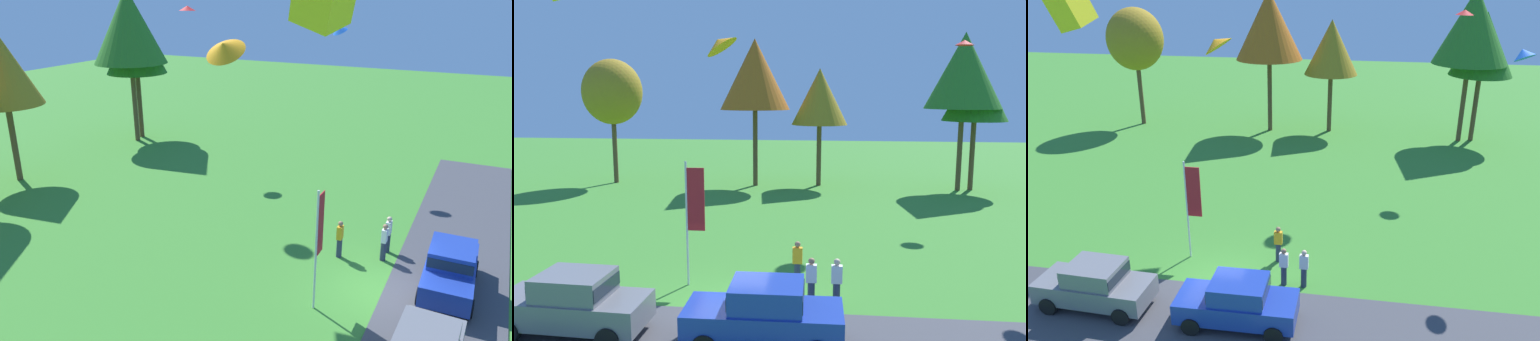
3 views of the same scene
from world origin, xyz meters
The scene contains 13 objects.
ground_plane centered at (0.00, 0.00, 0.00)m, with size 120.00×120.00×0.00m, color #3D842D.
pavement_strip centered at (0.00, -2.21, 0.03)m, with size 36.00×4.40×0.06m, color #424247.
car_sedan_mid_row centered at (1.35, -2.24, 1.04)m, with size 4.42×1.99×1.84m.
person_beside_suv centered at (3.41, 0.56, 0.88)m, with size 0.36×0.24×1.71m.
person_on_lawn centered at (2.03, 2.35, 0.88)m, with size 0.36×0.24×1.71m.
person_watching_sky centered at (2.58, 0.56, 0.88)m, with size 0.36×0.24×1.71m.
tree_far_right centered at (2.61, 22.96, 6.77)m, with size 4.22×4.22×8.92m.
tree_center_back centered at (12.79, 21.98, 8.61)m, with size 5.36×5.36×11.32m.
tree_far_left centered at (13.77, 22.31, 7.32)m, with size 4.57×4.57×9.64m.
flag_banner centered at (-1.78, 2.06, 2.94)m, with size 0.71×0.08×4.65m.
kite_delta_near_flag centered at (11.96, 5.90, 8.97)m, with size 0.91×0.91×0.41m, color blue.
kite_delta_over_trees centered at (11.04, 15.67, 9.98)m, with size 1.06×1.06×0.30m, color red.
kite_delta_low_drifter centered at (-1.49, 5.90, 9.13)m, with size 1.45×1.45×0.39m, color orange.
Camera 1 is at (-16.92, -2.88, 10.95)m, focal length 35.00 mm.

